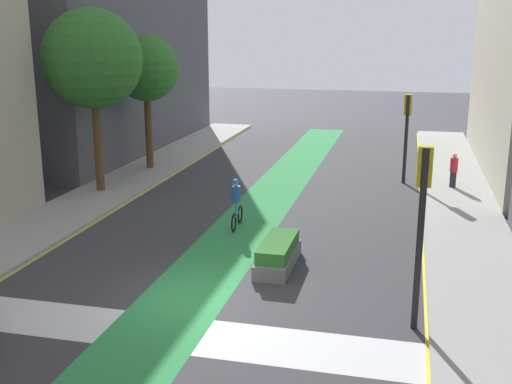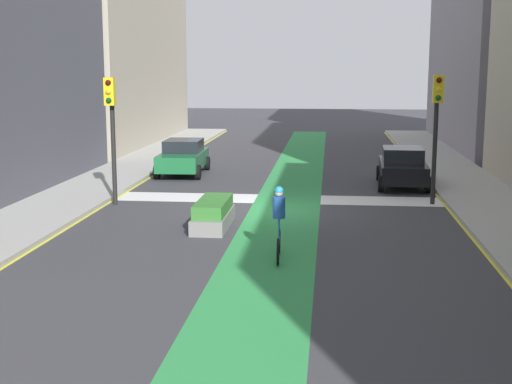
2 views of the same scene
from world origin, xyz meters
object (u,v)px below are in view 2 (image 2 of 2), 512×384
Objects in this scene: traffic_signal_near_right at (111,117)px; car_green_right_near at (183,157)px; median_planter at (213,214)px; cyclist_in_lane at (279,221)px; traffic_signal_near_left at (437,115)px; car_black_left_near at (403,167)px.

traffic_signal_near_right is 7.88m from car_green_right_near.
cyclist_in_lane is at bearing 123.54° from median_planter.
traffic_signal_near_left is 2.45× the size of cyclist_in_lane.
car_black_left_near is at bearing -153.74° from traffic_signal_near_right.
median_planter is (-4.05, 3.10, -2.72)m from traffic_signal_near_right.
traffic_signal_near_right reaches higher than car_black_left_near.
traffic_signal_near_right is at bearing 6.41° from traffic_signal_near_left.
car_green_right_near is 9.86m from car_black_left_near.
car_green_right_near is at bearing -73.55° from median_planter.
traffic_signal_near_right is 5.78m from median_planter.
car_black_left_near is (0.70, -3.93, -2.37)m from traffic_signal_near_left.
cyclist_in_lane is 4.10m from median_planter.
traffic_signal_near_right reaches higher than median_planter.
car_black_left_near is (-9.60, 2.28, 0.00)m from car_green_right_near.
traffic_signal_near_left is at bearing -122.46° from cyclist_in_lane.
car_black_left_near is at bearing -79.96° from traffic_signal_near_left.
car_green_right_near reaches higher than median_planter.
cyclist_in_lane is at bearing 134.14° from traffic_signal_near_right.
traffic_signal_near_left is 9.44m from cyclist_in_lane.
cyclist_in_lane reaches higher than car_green_right_near.
car_black_left_near reaches higher than median_planter.
traffic_signal_near_left is (-11.22, -1.26, 0.05)m from traffic_signal_near_right.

